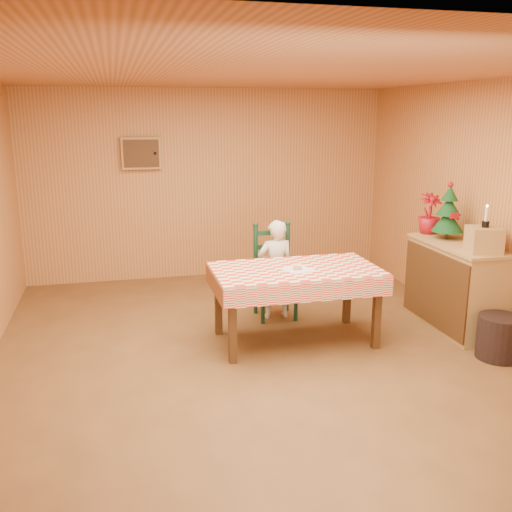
{
  "coord_description": "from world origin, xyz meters",
  "views": [
    {
      "loc": [
        -1.25,
        -4.88,
        2.25
      ],
      "look_at": [
        0.0,
        0.2,
        0.95
      ],
      "focal_mm": 40.0,
      "sensor_mm": 36.0,
      "label": 1
    }
  ],
  "objects_px": {
    "seated_child": "(276,269)",
    "crate": "(484,240)",
    "storage_bin": "(500,337)",
    "shelf_unit": "(455,285)",
    "ladder_chair": "(274,273)",
    "dining_table": "(296,276)",
    "christmas_tree": "(448,213)"
  },
  "relations": [
    {
      "from": "storage_bin",
      "to": "christmas_tree",
      "type": "bearing_deg",
      "value": 87.36
    },
    {
      "from": "seated_child",
      "to": "ladder_chair",
      "type": "bearing_deg",
      "value": -90.0
    },
    {
      "from": "crate",
      "to": "christmas_tree",
      "type": "xyz_separation_m",
      "value": [
        -0.0,
        0.65,
        0.16
      ]
    },
    {
      "from": "shelf_unit",
      "to": "crate",
      "type": "relative_size",
      "value": 4.13
    },
    {
      "from": "dining_table",
      "to": "shelf_unit",
      "type": "relative_size",
      "value": 1.34
    },
    {
      "from": "ladder_chair",
      "to": "storage_bin",
      "type": "bearing_deg",
      "value": -43.33
    },
    {
      "from": "shelf_unit",
      "to": "christmas_tree",
      "type": "distance_m",
      "value": 0.79
    },
    {
      "from": "ladder_chair",
      "to": "christmas_tree",
      "type": "height_order",
      "value": "christmas_tree"
    },
    {
      "from": "shelf_unit",
      "to": "crate",
      "type": "xyz_separation_m",
      "value": [
        0.01,
        -0.4,
        0.59
      ]
    },
    {
      "from": "dining_table",
      "to": "storage_bin",
      "type": "distance_m",
      "value": 2.01
    },
    {
      "from": "shelf_unit",
      "to": "crate",
      "type": "bearing_deg",
      "value": -88.77
    },
    {
      "from": "seated_child",
      "to": "crate",
      "type": "distance_m",
      "value": 2.19
    },
    {
      "from": "seated_child",
      "to": "christmas_tree",
      "type": "bearing_deg",
      "value": 164.46
    },
    {
      "from": "crate",
      "to": "seated_child",
      "type": "bearing_deg",
      "value": 147.44
    },
    {
      "from": "seated_child",
      "to": "storage_bin",
      "type": "xyz_separation_m",
      "value": [
        1.75,
        -1.6,
        -0.36
      ]
    },
    {
      "from": "shelf_unit",
      "to": "ladder_chair",
      "type": "bearing_deg",
      "value": 155.76
    },
    {
      "from": "christmas_tree",
      "to": "ladder_chair",
      "type": "bearing_deg",
      "value": 162.8
    },
    {
      "from": "ladder_chair",
      "to": "shelf_unit",
      "type": "relative_size",
      "value": 0.87
    },
    {
      "from": "dining_table",
      "to": "ladder_chair",
      "type": "relative_size",
      "value": 1.53
    },
    {
      "from": "ladder_chair",
      "to": "shelf_unit",
      "type": "distance_m",
      "value": 1.97
    },
    {
      "from": "dining_table",
      "to": "ladder_chair",
      "type": "distance_m",
      "value": 0.81
    },
    {
      "from": "seated_child",
      "to": "shelf_unit",
      "type": "height_order",
      "value": "seated_child"
    },
    {
      "from": "seated_child",
      "to": "shelf_unit",
      "type": "distance_m",
      "value": 1.95
    },
    {
      "from": "ladder_chair",
      "to": "dining_table",
      "type": "bearing_deg",
      "value": -90.0
    },
    {
      "from": "ladder_chair",
      "to": "shelf_unit",
      "type": "xyz_separation_m",
      "value": [
        1.79,
        -0.81,
        -0.04
      ]
    },
    {
      "from": "crate",
      "to": "storage_bin",
      "type": "distance_m",
      "value": 0.96
    },
    {
      "from": "crate",
      "to": "storage_bin",
      "type": "bearing_deg",
      "value": -96.47
    },
    {
      "from": "seated_child",
      "to": "christmas_tree",
      "type": "distance_m",
      "value": 1.98
    },
    {
      "from": "seated_child",
      "to": "crate",
      "type": "xyz_separation_m",
      "value": [
        1.8,
        -1.15,
        0.49
      ]
    },
    {
      "from": "shelf_unit",
      "to": "storage_bin",
      "type": "xyz_separation_m",
      "value": [
        -0.04,
        -0.85,
        -0.26
      ]
    },
    {
      "from": "dining_table",
      "to": "seated_child",
      "type": "xyz_separation_m",
      "value": [
        -0.0,
        0.73,
        -0.13
      ]
    },
    {
      "from": "dining_table",
      "to": "crate",
      "type": "relative_size",
      "value": 5.52
    }
  ]
}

